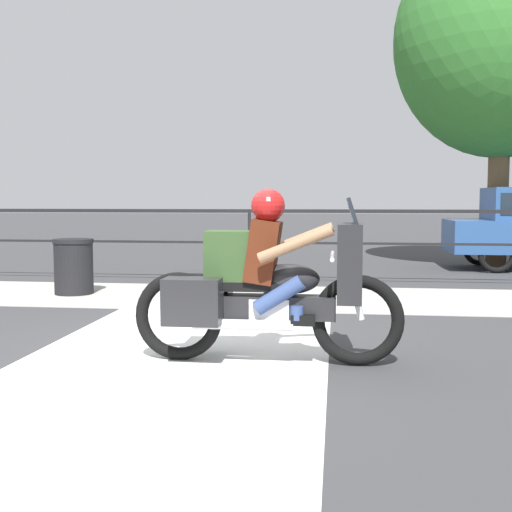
% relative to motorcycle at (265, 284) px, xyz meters
% --- Properties ---
extents(ground_plane, '(120.00, 120.00, 0.00)m').
position_rel_motorcycle_xyz_m(ground_plane, '(-0.85, 0.29, -0.68)').
color(ground_plane, '#38383A').
extents(sidewalk_band, '(44.00, 2.40, 0.01)m').
position_rel_motorcycle_xyz_m(sidewalk_band, '(-0.85, 3.69, -0.68)').
color(sidewalk_band, '#A8A59E').
rests_on(sidewalk_band, ground).
extents(crosswalk_band, '(2.70, 6.00, 0.01)m').
position_rel_motorcycle_xyz_m(crosswalk_band, '(-0.80, 0.09, -0.68)').
color(crosswalk_band, silver).
rests_on(crosswalk_band, ground).
extents(fence_railing, '(36.00, 0.05, 1.25)m').
position_rel_motorcycle_xyz_m(fence_railing, '(-0.85, 5.28, 0.30)').
color(fence_railing, black).
rests_on(fence_railing, ground).
extents(motorcycle, '(2.33, 0.76, 1.50)m').
position_rel_motorcycle_xyz_m(motorcycle, '(0.00, 0.00, 0.00)').
color(motorcycle, black).
rests_on(motorcycle, ground).
extents(trash_bin, '(0.59, 0.59, 0.83)m').
position_rel_motorcycle_xyz_m(trash_bin, '(-3.27, 3.64, -0.27)').
color(trash_bin, black).
rests_on(trash_bin, ground).
extents(tree_behind_sign, '(4.33, 4.33, 7.02)m').
position_rel_motorcycle_xyz_m(tree_behind_sign, '(3.88, 8.29, 3.94)').
color(tree_behind_sign, brown).
rests_on(tree_behind_sign, ground).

